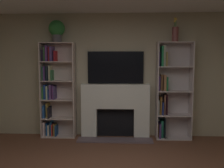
% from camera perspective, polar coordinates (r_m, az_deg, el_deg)
% --- Properties ---
extents(wall_back_accent, '(5.55, 0.06, 2.58)m').
position_cam_1_polar(wall_back_accent, '(5.18, 0.86, 2.04)').
color(wall_back_accent, tan).
rests_on(wall_back_accent, ground_plane).
extents(fireplace, '(1.51, 0.53, 1.12)m').
position_cam_1_polar(fireplace, '(5.12, 0.80, -5.86)').
color(fireplace, white).
rests_on(fireplace, ground_plane).
extents(tv, '(1.16, 0.06, 0.67)m').
position_cam_1_polar(tv, '(5.11, 0.84, 3.89)').
color(tv, black).
rests_on(tv, fireplace).
extents(bookshelf_left, '(0.70, 0.29, 1.97)m').
position_cam_1_polar(bookshelf_left, '(5.27, -13.29, -1.28)').
color(bookshelf_left, beige).
rests_on(bookshelf_left, ground_plane).
extents(bookshelf_right, '(0.70, 0.32, 1.97)m').
position_cam_1_polar(bookshelf_right, '(5.16, 13.22, -1.71)').
color(bookshelf_right, beige).
rests_on(bookshelf_right, ground_plane).
extents(potted_plant, '(0.33, 0.33, 0.45)m').
position_cam_1_polar(potted_plant, '(5.21, -12.78, 12.27)').
color(potted_plant, '#4D4B52').
rests_on(potted_plant, bookshelf_left).
extents(vase_with_flowers, '(0.13, 0.13, 0.49)m').
position_cam_1_polar(vase_with_flowers, '(5.12, 14.56, 11.39)').
color(vase_with_flowers, brown).
rests_on(vase_with_flowers, bookshelf_right).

